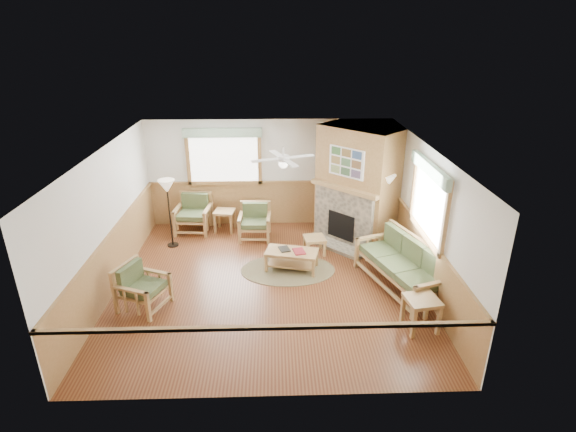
{
  "coord_description": "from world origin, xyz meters",
  "views": [
    {
      "loc": [
        0.12,
        -7.77,
        4.71
      ],
      "look_at": [
        0.4,
        0.7,
        1.15
      ],
      "focal_mm": 28.0,
      "sensor_mm": 36.0,
      "label": 1
    }
  ],
  "objects_px": {
    "end_table_chairs": "(225,221)",
    "coffee_table": "(292,260)",
    "armchair_left": "(143,287)",
    "footstool": "(314,245)",
    "sofa": "(401,265)",
    "armchair_back_left": "(193,214)",
    "armchair_back_right": "(255,222)",
    "floor_lamp_right": "(383,213)",
    "floor_lamp_left": "(170,213)",
    "end_table_sofa": "(421,314)"
  },
  "relations": [
    {
      "from": "end_table_chairs",
      "to": "footstool",
      "type": "distance_m",
      "value": 2.49
    },
    {
      "from": "sofa",
      "to": "armchair_left",
      "type": "relative_size",
      "value": 2.5
    },
    {
      "from": "armchair_left",
      "to": "footstool",
      "type": "height_order",
      "value": "armchair_left"
    },
    {
      "from": "sofa",
      "to": "footstool",
      "type": "height_order",
      "value": "sofa"
    },
    {
      "from": "floor_lamp_left",
      "to": "floor_lamp_right",
      "type": "xyz_separation_m",
      "value": [
        4.81,
        -0.34,
        0.09
      ]
    },
    {
      "from": "armchair_left",
      "to": "footstool",
      "type": "xyz_separation_m",
      "value": [
        3.27,
        2.02,
        -0.22
      ]
    },
    {
      "from": "footstool",
      "to": "floor_lamp_left",
      "type": "relative_size",
      "value": 0.28
    },
    {
      "from": "floor_lamp_left",
      "to": "armchair_left",
      "type": "bearing_deg",
      "value": -89.81
    },
    {
      "from": "armchair_back_left",
      "to": "coffee_table",
      "type": "bearing_deg",
      "value": -34.83
    },
    {
      "from": "end_table_chairs",
      "to": "footstool",
      "type": "height_order",
      "value": "end_table_chairs"
    },
    {
      "from": "armchair_back_left",
      "to": "floor_lamp_right",
      "type": "xyz_separation_m",
      "value": [
        4.44,
        -1.15,
        0.44
      ]
    },
    {
      "from": "armchair_left",
      "to": "floor_lamp_right",
      "type": "xyz_separation_m",
      "value": [
        4.8,
        2.17,
        0.48
      ]
    },
    {
      "from": "coffee_table",
      "to": "floor_lamp_left",
      "type": "height_order",
      "value": "floor_lamp_left"
    },
    {
      "from": "floor_lamp_left",
      "to": "end_table_chairs",
      "type": "bearing_deg",
      "value": 35.12
    },
    {
      "from": "armchair_left",
      "to": "footstool",
      "type": "relative_size",
      "value": 1.85
    },
    {
      "from": "sofa",
      "to": "armchair_back_left",
      "type": "xyz_separation_m",
      "value": [
        -4.44,
        2.78,
        -0.02
      ]
    },
    {
      "from": "coffee_table",
      "to": "floor_lamp_right",
      "type": "relative_size",
      "value": 0.59
    },
    {
      "from": "sofa",
      "to": "end_table_sofa",
      "type": "height_order",
      "value": "sofa"
    },
    {
      "from": "footstool",
      "to": "armchair_back_left",
      "type": "bearing_deg",
      "value": 155.88
    },
    {
      "from": "armchair_left",
      "to": "floor_lamp_right",
      "type": "height_order",
      "value": "floor_lamp_right"
    },
    {
      "from": "end_table_sofa",
      "to": "floor_lamp_left",
      "type": "height_order",
      "value": "floor_lamp_left"
    },
    {
      "from": "armchair_back_left",
      "to": "footstool",
      "type": "xyz_separation_m",
      "value": [
        2.9,
        -1.3,
        -0.26
      ]
    },
    {
      "from": "armchair_back_right",
      "to": "floor_lamp_left",
      "type": "bearing_deg",
      "value": -166.77
    },
    {
      "from": "end_table_chairs",
      "to": "floor_lamp_left",
      "type": "distance_m",
      "value": 1.5
    },
    {
      "from": "end_table_chairs",
      "to": "coffee_table",
      "type": "bearing_deg",
      "value": -51.75
    },
    {
      "from": "footstool",
      "to": "floor_lamp_right",
      "type": "height_order",
      "value": "floor_lamp_right"
    },
    {
      "from": "armchair_left",
      "to": "footstool",
      "type": "bearing_deg",
      "value": -36.23
    },
    {
      "from": "end_table_sofa",
      "to": "floor_lamp_right",
      "type": "relative_size",
      "value": 0.33
    },
    {
      "from": "end_table_sofa",
      "to": "footstool",
      "type": "xyz_separation_m",
      "value": [
        -1.54,
        2.81,
        -0.1
      ]
    },
    {
      "from": "floor_lamp_right",
      "to": "coffee_table",
      "type": "bearing_deg",
      "value": -157.42
    },
    {
      "from": "armchair_back_left",
      "to": "armchair_back_right",
      "type": "height_order",
      "value": "armchair_back_left"
    },
    {
      "from": "armchair_back_right",
      "to": "sofa",
      "type": "bearing_deg",
      "value": -36.16
    },
    {
      "from": "end_table_chairs",
      "to": "sofa",
      "type": "bearing_deg",
      "value": -37.17
    },
    {
      "from": "floor_lamp_right",
      "to": "floor_lamp_left",
      "type": "bearing_deg",
      "value": 175.95
    },
    {
      "from": "armchair_back_left",
      "to": "sofa",
      "type": "bearing_deg",
      "value": -26.42
    },
    {
      "from": "armchair_back_right",
      "to": "end_table_chairs",
      "type": "xyz_separation_m",
      "value": [
        -0.76,
        0.45,
        -0.14
      ]
    },
    {
      "from": "sofa",
      "to": "armchair_left",
      "type": "distance_m",
      "value": 4.84
    },
    {
      "from": "coffee_table",
      "to": "sofa",
      "type": "bearing_deg",
      "value": -6.64
    },
    {
      "from": "sofa",
      "to": "armchair_back_right",
      "type": "relative_size",
      "value": 2.53
    },
    {
      "from": "armchair_back_right",
      "to": "armchair_left",
      "type": "relative_size",
      "value": 0.99
    },
    {
      "from": "armchair_back_left",
      "to": "floor_lamp_left",
      "type": "bearing_deg",
      "value": -109.26
    },
    {
      "from": "end_table_chairs",
      "to": "end_table_sofa",
      "type": "bearing_deg",
      "value": -48.25
    },
    {
      "from": "floor_lamp_left",
      "to": "sofa",
      "type": "bearing_deg",
      "value": -22.27
    },
    {
      "from": "armchair_back_left",
      "to": "coffee_table",
      "type": "relative_size",
      "value": 0.86
    },
    {
      "from": "end_table_sofa",
      "to": "footstool",
      "type": "relative_size",
      "value": 1.31
    },
    {
      "from": "armchair_back_left",
      "to": "armchair_back_right",
      "type": "distance_m",
      "value": 1.6
    },
    {
      "from": "armchair_left",
      "to": "end_table_sofa",
      "type": "bearing_deg",
      "value": -77.27
    },
    {
      "from": "floor_lamp_left",
      "to": "floor_lamp_right",
      "type": "relative_size",
      "value": 0.9
    },
    {
      "from": "armchair_back_right",
      "to": "end_table_chairs",
      "type": "distance_m",
      "value": 0.89
    },
    {
      "from": "sofa",
      "to": "floor_lamp_right",
      "type": "relative_size",
      "value": 1.17
    }
  ]
}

